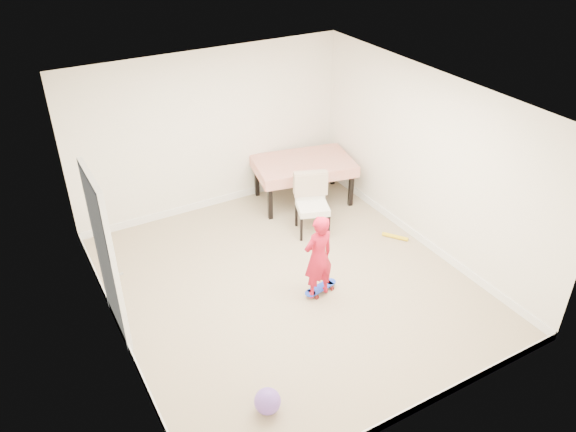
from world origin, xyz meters
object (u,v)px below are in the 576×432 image
balloon (267,401)px  child (318,259)px  skateboard (320,289)px  dining_table (303,181)px  dining_chair (313,205)px

balloon → child: bearing=42.7°
skateboard → balloon: (-1.52, -1.37, 0.10)m
dining_table → child: child is taller
dining_chair → child: (-0.75, -1.35, 0.12)m
dining_chair → balloon: (-2.19, -2.68, -0.33)m
child → dining_chair: bearing=-123.4°
dining_table → child: (-1.14, -2.28, 0.22)m
skateboard → child: 0.56m
dining_chair → balloon: bearing=-109.3°
dining_chair → skateboard: 1.53m
dining_chair → child: size_ratio=0.80×
dining_table → skateboard: bearing=-103.8°
balloon → dining_table: bearing=54.4°
skateboard → child: bearing=-161.3°
dining_table → dining_chair: bearing=-101.2°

